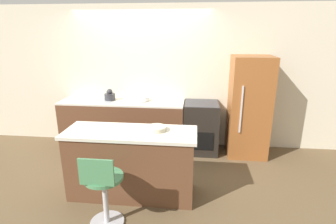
% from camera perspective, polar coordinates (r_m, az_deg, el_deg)
% --- Properties ---
extents(ground_plane, '(14.00, 14.00, 0.00)m').
position_cam_1_polar(ground_plane, '(4.80, -6.54, -9.30)').
color(ground_plane, brown).
extents(wall_back, '(8.00, 0.06, 2.60)m').
position_cam_1_polar(wall_back, '(5.01, -5.44, 7.54)').
color(wall_back, beige).
rests_on(wall_back, ground_plane).
extents(back_counter, '(2.26, 0.60, 0.92)m').
position_cam_1_polar(back_counter, '(4.99, -9.75, -2.70)').
color(back_counter, brown).
rests_on(back_counter, ground_plane).
extents(kitchen_island, '(1.70, 0.61, 0.91)m').
position_cam_1_polar(kitchen_island, '(3.58, -7.93, -10.94)').
color(kitchen_island, brown).
rests_on(kitchen_island, ground_plane).
extents(oven_range, '(0.62, 0.61, 0.92)m').
position_cam_1_polar(oven_range, '(4.81, 7.15, -3.33)').
color(oven_range, black).
rests_on(oven_range, ground_plane).
extents(refrigerator, '(0.67, 0.66, 1.75)m').
position_cam_1_polar(refrigerator, '(4.75, 17.17, 1.04)').
color(refrigerator, '#995628').
rests_on(refrigerator, ground_plane).
extents(stool_chair, '(0.43, 0.43, 0.92)m').
position_cam_1_polar(stool_chair, '(3.09, -13.83, -16.31)').
color(stool_chair, '#B7B7BC').
rests_on(stool_chair, ground_plane).
extents(kettle, '(0.20, 0.20, 0.21)m').
position_cam_1_polar(kettle, '(4.94, -12.56, 3.50)').
color(kettle, '#333338').
rests_on(kettle, back_counter).
extents(mixing_bowl, '(0.22, 0.22, 0.08)m').
position_cam_1_polar(mixing_bowl, '(4.79, -5.39, 2.93)').
color(mixing_bowl, white).
rests_on(mixing_bowl, back_counter).
extents(fruit_bowl, '(0.25, 0.25, 0.06)m').
position_cam_1_polar(fruit_bowl, '(3.37, -2.53, -3.59)').
color(fruit_bowl, beige).
rests_on(fruit_bowl, kitchen_island).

